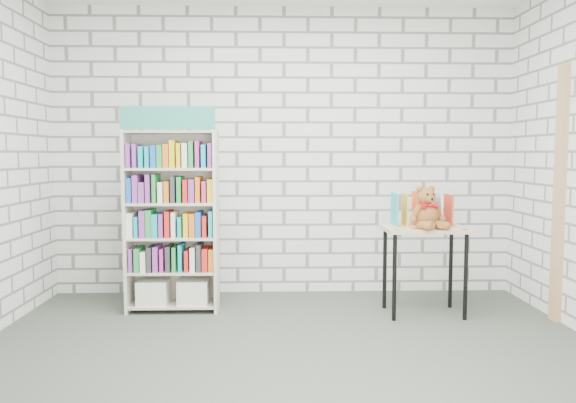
{
  "coord_description": "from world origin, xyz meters",
  "views": [
    {
      "loc": [
        -0.13,
        -3.54,
        1.38
      ],
      "look_at": [
        0.01,
        0.95,
        1.0
      ],
      "focal_mm": 35.0,
      "sensor_mm": 36.0,
      "label": 1
    }
  ],
  "objects": [
    {
      "name": "door_trim",
      "position": [
        2.23,
        0.95,
        1.05
      ],
      "size": [
        0.05,
        0.12,
        2.1
      ],
      "primitive_type": "cube",
      "color": "tan",
      "rests_on": "ground"
    },
    {
      "name": "room_shell",
      "position": [
        0.0,
        0.0,
        1.78
      ],
      "size": [
        4.52,
        4.02,
        2.81
      ],
      "color": "silver",
      "rests_on": "ground"
    },
    {
      "name": "teddy_bear",
      "position": [
        1.17,
        1.07,
        0.9
      ],
      "size": [
        0.32,
        0.32,
        0.36
      ],
      "color": "brown",
      "rests_on": "display_table"
    },
    {
      "name": "table_books",
      "position": [
        1.18,
        1.29,
        0.91
      ],
      "size": [
        0.49,
        0.22,
        0.29
      ],
      "color": "teal",
      "rests_on": "display_table"
    },
    {
      "name": "display_table",
      "position": [
        1.19,
        1.18,
        0.65
      ],
      "size": [
        0.71,
        0.49,
        0.76
      ],
      "color": "tan",
      "rests_on": "ground"
    },
    {
      "name": "ground",
      "position": [
        0.0,
        0.0,
        0.0
      ],
      "size": [
        4.5,
        4.5,
        0.0
      ],
      "primitive_type": "plane",
      "color": "#3E463B",
      "rests_on": "ground"
    },
    {
      "name": "bookshelf",
      "position": [
        -0.99,
        1.36,
        0.81
      ],
      "size": [
        0.79,
        0.31,
        1.78
      ],
      "color": "beige",
      "rests_on": "ground"
    }
  ]
}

